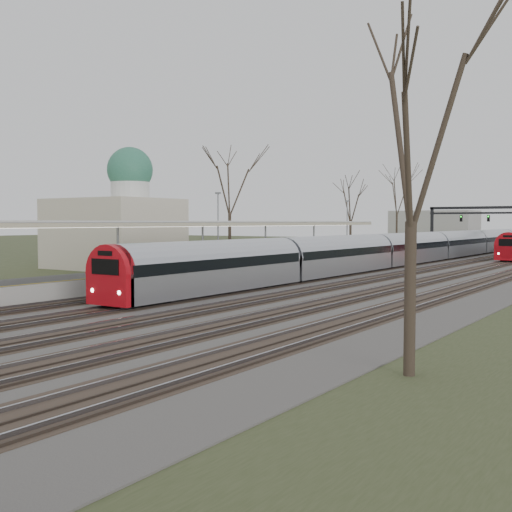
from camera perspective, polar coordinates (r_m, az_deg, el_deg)
The scene contains 8 objects.
track_bed at distance 59.00m, azimuth 15.48°, elevation -0.93°, with size 24.00×160.00×0.22m.
platform at distance 47.57m, azimuth -2.12°, elevation -1.22°, with size 3.50×69.00×1.00m, color #9E9B93.
canopy at distance 43.87m, azimuth -5.60°, elevation 2.89°, with size 4.10×50.00×3.11m.
dome_building at distance 56.18m, azimuth -12.33°, elevation 2.65°, with size 10.00×8.00×10.30m.
signal_gantry at distance 87.83m, azimuth 21.77°, elevation 3.40°, with size 21.00×0.59×6.08m.
tree_west_far at distance 60.74m, azimuth -2.36°, elevation 6.80°, with size 5.50×5.50×11.33m.
tree_east_near at distance 17.09m, azimuth 13.72°, elevation 11.43°, with size 4.50×4.50×9.27m.
train_near at distance 68.17m, azimuth 15.65°, elevation 0.78°, with size 2.62×90.21×3.05m.
Camera 1 is at (18.88, -0.84, 4.04)m, focal length 45.00 mm.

